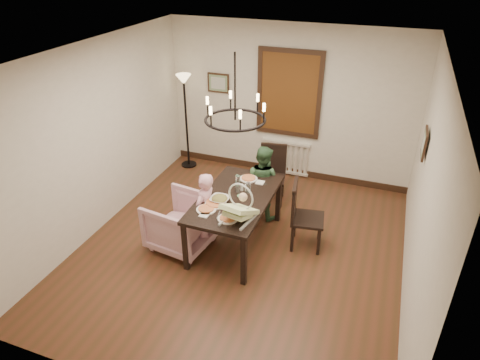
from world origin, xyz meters
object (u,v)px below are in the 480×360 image
Objects in this scene: drinking_glass at (237,188)px; dining_table at (236,202)px; armchair at (181,223)px; chair_far at (272,175)px; elderly_woman at (205,217)px; seated_man at (262,187)px; floor_lamp at (186,123)px; chair_right at (308,215)px; baby_bouncer at (239,208)px.

dining_table is at bearing -80.22° from drinking_glass.
dining_table is at bearing 121.82° from armchair.
drinking_glass is (-0.17, -1.18, 0.37)m from chair_far.
seated_man is at bearing 161.26° from elderly_woman.
drinking_glass is 2.59m from floor_lamp.
dining_table is 1.63× the size of chair_right.
dining_table is at bearing 96.93° from seated_man.
chair_right is at bearing 17.16° from dining_table.
chair_right is 1.08m from drinking_glass.
elderly_woman is (-0.55, -1.52, -0.01)m from chair_far.
baby_bouncer reaches higher than armchair.
chair_far is 1.32m from chair_right.
elderly_woman is (0.33, 0.13, 0.10)m from armchair.
chair_right is at bearing 8.87° from drinking_glass.
drinking_glass is at bearing -47.26° from floor_lamp.
chair_right reaches higher than dining_table.
dining_table is 1.74× the size of elderly_woman.
floor_lamp is (-1.39, 2.24, 0.41)m from elderly_woman.
chair_right reaches higher than elderly_woman.
drinking_glass is at bearing 131.11° from armchair.
seated_man is at bearing 105.90° from baby_bouncer.
floor_lamp is at bearing -16.33° from seated_man.
dining_table is 0.49m from elderly_woman.
floor_lamp reaches higher than armchair.
floor_lamp reaches higher than dining_table.
chair_far is 1.88× the size of baby_bouncer.
baby_bouncer reaches higher than chair_far.
baby_bouncer is (0.11, -1.36, 0.46)m from seated_man.
chair_right is at bearing 57.90° from baby_bouncer.
baby_bouncer reaches higher than seated_man.
dining_table is 1.99× the size of armchair.
drinking_glass reaches higher than armchair.
seated_man is 1.44m from baby_bouncer.
floor_lamp reaches higher than seated_man.
baby_bouncer is at bearing 127.85° from chair_right.
chair_far is 1.02× the size of elderly_woman.
floor_lamp is (-1.76, 1.90, 0.04)m from drinking_glass.
armchair is at bearing -155.57° from dining_table.
seated_man is 2.28m from floor_lamp.
floor_lamp is (-1.91, 1.18, 0.39)m from seated_man.
armchair is 2.64m from floor_lamp.
seated_man is (0.52, 1.06, 0.02)m from elderly_woman.
baby_bouncer is 0.70m from drinking_glass.
elderly_woman reaches higher than armchair.
dining_table is at bearing 124.26° from elderly_woman.
chair_far is 1.25m from drinking_glass.
dining_table is at bearing 126.98° from baby_bouncer.
drinking_glass is (-0.27, 0.64, -0.10)m from baby_bouncer.
armchair is 1.14m from baby_bouncer.
drinking_glass is (-0.02, 0.14, 0.16)m from dining_table.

